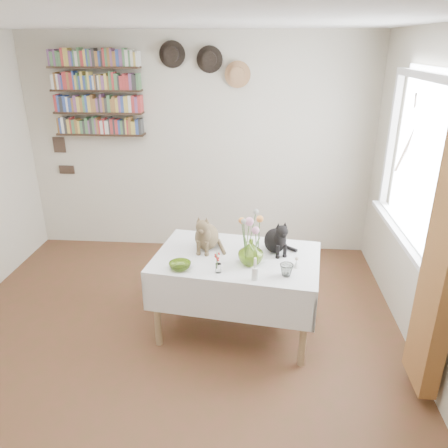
# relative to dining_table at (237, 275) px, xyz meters

# --- Properties ---
(room) EXTENTS (4.08, 4.58, 2.58)m
(room) POSITION_rel_dining_table_xyz_m (-0.54, -0.53, 0.71)
(room) COLOR brown
(room) RESTS_ON ground
(window) EXTENTS (0.12, 1.52, 1.32)m
(window) POSITION_rel_dining_table_xyz_m (1.42, 0.27, 0.85)
(window) COLOR white
(window) RESTS_ON room
(curtain) EXTENTS (0.12, 0.38, 2.10)m
(curtain) POSITION_rel_dining_table_xyz_m (1.36, -0.65, 0.61)
(curtain) COLOR brown
(curtain) RESTS_ON room
(dining_table) EXTENTS (1.46, 1.05, 0.72)m
(dining_table) POSITION_rel_dining_table_xyz_m (0.00, 0.00, 0.00)
(dining_table) COLOR white
(dining_table) RESTS_ON room
(tabby_cat) EXTENTS (0.27, 0.32, 0.34)m
(tabby_cat) POSITION_rel_dining_table_xyz_m (-0.27, 0.14, 0.35)
(tabby_cat) COLOR olive
(tabby_cat) RESTS_ON dining_table
(black_cat) EXTENTS (0.29, 0.32, 0.31)m
(black_cat) POSITION_rel_dining_table_xyz_m (0.32, 0.12, 0.33)
(black_cat) COLOR black
(black_cat) RESTS_ON dining_table
(flower_vase) EXTENTS (0.28, 0.28, 0.21)m
(flower_vase) POSITION_rel_dining_table_xyz_m (0.12, -0.13, 0.28)
(flower_vase) COLOR #9DC343
(flower_vase) RESTS_ON dining_table
(green_bowl) EXTENTS (0.24, 0.24, 0.05)m
(green_bowl) POSITION_rel_dining_table_xyz_m (-0.43, -0.26, 0.21)
(green_bowl) COLOR #9DC343
(green_bowl) RESTS_ON dining_table
(drinking_glass) EXTENTS (0.14, 0.14, 0.10)m
(drinking_glass) POSITION_rel_dining_table_xyz_m (0.39, -0.30, 0.23)
(drinking_glass) COLOR white
(drinking_glass) RESTS_ON dining_table
(candlestick) EXTENTS (0.05, 0.05, 0.18)m
(candlestick) POSITION_rel_dining_table_xyz_m (0.15, -0.38, 0.24)
(candlestick) COLOR white
(candlestick) RESTS_ON dining_table
(berry_jar) EXTENTS (0.05, 0.05, 0.18)m
(berry_jar) POSITION_rel_dining_table_xyz_m (-0.13, -0.29, 0.26)
(berry_jar) COLOR white
(berry_jar) RESTS_ON dining_table
(porcelain_figurine) EXTENTS (0.05, 0.05, 0.09)m
(porcelain_figurine) POSITION_rel_dining_table_xyz_m (0.48, -0.16, 0.22)
(porcelain_figurine) COLOR white
(porcelain_figurine) RESTS_ON dining_table
(flower_bouquet) EXTENTS (0.17, 0.12, 0.39)m
(flower_bouquet) POSITION_rel_dining_table_xyz_m (0.11, -0.11, 0.52)
(flower_bouquet) COLOR #4C7233
(flower_bouquet) RESTS_ON flower_vase
(bookshelf_unit) EXTENTS (1.00, 0.16, 0.91)m
(bookshelf_unit) POSITION_rel_dining_table_xyz_m (-1.64, 1.63, 1.30)
(bookshelf_unit) COLOR #332216
(bookshelf_unit) RESTS_ON room
(wall_hats) EXTENTS (0.98, 0.09, 0.48)m
(wall_hats) POSITION_rel_dining_table_xyz_m (-0.43, 1.66, 1.62)
(wall_hats) COLOR black
(wall_hats) RESTS_ON room
(wall_art_plaques) EXTENTS (0.21, 0.02, 0.44)m
(wall_art_plaques) POSITION_rel_dining_table_xyz_m (-2.17, 1.70, 0.58)
(wall_art_plaques) COLOR #38281E
(wall_art_plaques) RESTS_ON room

